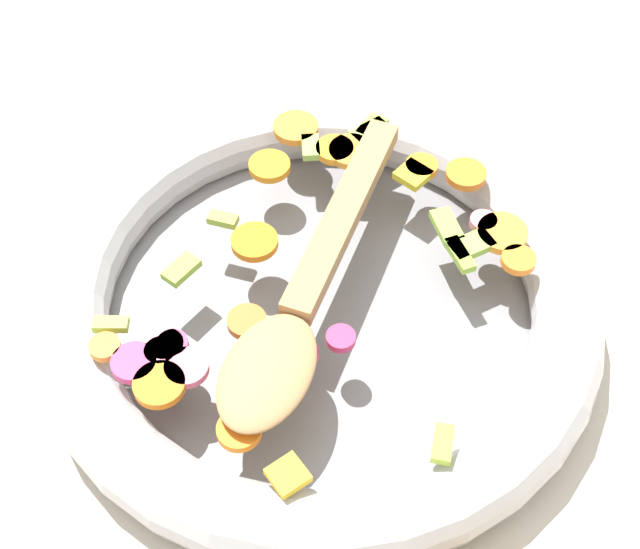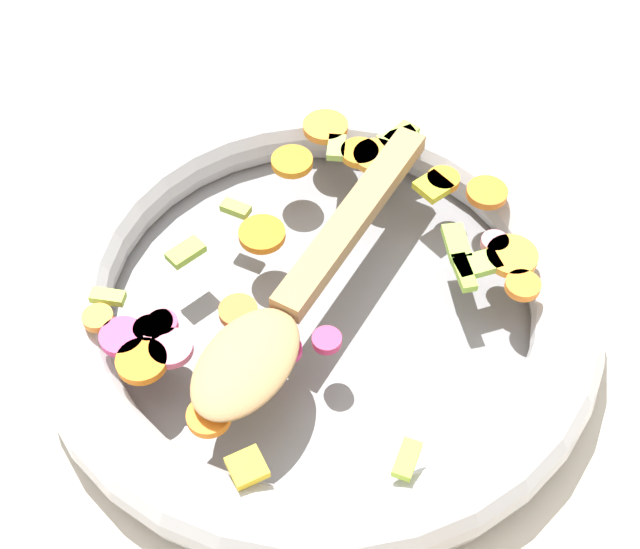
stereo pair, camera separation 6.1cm
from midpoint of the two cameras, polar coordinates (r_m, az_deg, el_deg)
ground_plane at (r=0.65m, az=2.68°, el=-2.91°), size 4.00×4.00×0.00m
skillet at (r=0.63m, az=2.76°, el=-1.75°), size 0.40×0.40×0.05m
chopped_vegetables at (r=0.62m, az=2.72°, el=1.16°), size 0.25×0.31×0.01m
wooden_spoon at (r=0.58m, az=1.54°, el=-1.38°), size 0.09×0.28×0.01m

